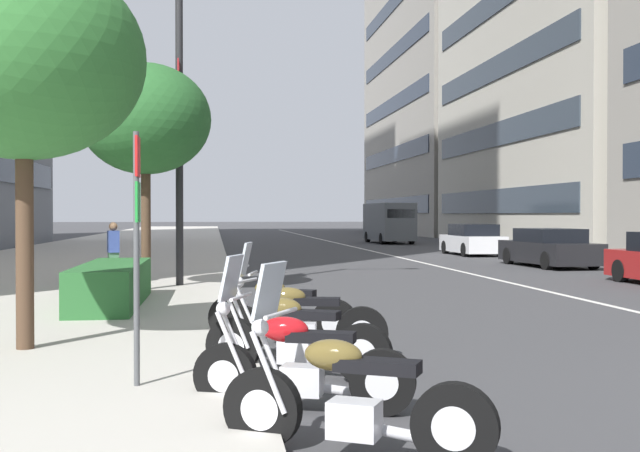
{
  "coord_description": "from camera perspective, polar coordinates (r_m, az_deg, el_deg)",
  "views": [
    {
      "loc": [
        -5.9,
        7.97,
        1.85
      ],
      "look_at": [
        17.95,
        4.71,
        1.5
      ],
      "focal_mm": 43.57,
      "sensor_mm": 36.0,
      "label": 1
    }
  ],
  "objects": [
    {
      "name": "motorcycle_far_end_row",
      "position": [
        10.05,
        -1.63,
        -7.18
      ],
      "size": [
        0.72,
        2.22,
        1.5
      ],
      "rotation": [
        0.0,
        0.0,
        1.36
      ],
      "color": "black",
      "rests_on": "ground"
    },
    {
      "name": "car_approaching_light",
      "position": [
        36.29,
        11.13,
        -1.05
      ],
      "size": [
        4.24,
        1.93,
        1.42
      ],
      "rotation": [
        0.0,
        0.0,
        0.02
      ],
      "color": "silver",
      "rests_on": "ground"
    },
    {
      "name": "office_tower_far_left_down_avenue",
      "position": [
        80.85,
        11.88,
        11.8
      ],
      "size": [
        29.05,
        18.55,
        34.54
      ],
      "color": "gray",
      "rests_on": "ground"
    },
    {
      "name": "clipped_hedge_bed",
      "position": [
        15.2,
        -15.04,
        -4.16
      ],
      "size": [
        4.33,
        1.1,
        0.77
      ],
      "primitive_type": "cube",
      "color": "#28602D",
      "rests_on": "sidewalk_right_plaza"
    },
    {
      "name": "street_lamp_with_banners",
      "position": [
        19.28,
        -9.04,
        10.17
      ],
      "size": [
        1.26,
        2.78,
        7.92
      ],
      "color": "#232326",
      "rests_on": "sidewalk_right_plaza"
    },
    {
      "name": "street_tree_far_plaza",
      "position": [
        18.29,
        -12.69,
        7.64
      ],
      "size": [
        2.98,
        2.98,
        5.16
      ],
      "color": "#473323",
      "rests_on": "sidewalk_right_plaza"
    },
    {
      "name": "car_lead_in_lane",
      "position": [
        28.9,
        16.47,
        -1.6
      ],
      "size": [
        4.74,
        2.08,
        1.36
      ],
      "rotation": [
        0.0,
        0.0,
        0.05
      ],
      "color": "black",
      "rests_on": "ground"
    },
    {
      "name": "parking_sign_by_curb",
      "position": [
        7.9,
        -13.29,
        -0.06
      ],
      "size": [
        0.32,
        0.06,
        2.53
      ],
      "color": "#47494C",
      "rests_on": "sidewalk_right_plaza"
    },
    {
      "name": "lane_centre_stripe",
      "position": [
        41.71,
        3.25,
        -1.71
      ],
      "size": [
        110.0,
        0.16,
        0.01
      ],
      "primitive_type": "cube",
      "color": "silver",
      "rests_on": "ground"
    },
    {
      "name": "motorcycle_mid_row",
      "position": [
        6.03,
        2.16,
        -12.7
      ],
      "size": [
        1.12,
        1.97,
        1.48
      ],
      "rotation": [
        0.0,
        0.0,
        1.08
      ],
      "color": "black",
      "rests_on": "ground"
    },
    {
      "name": "pedestrian_on_plaza",
      "position": [
        19.8,
        -14.94,
        -1.93
      ],
      "size": [
        0.45,
        0.34,
        1.52
      ],
      "rotation": [
        0.0,
        0.0,
        1.8
      ],
      "color": "#3F724C",
      "rests_on": "sidewalk_right_plaza"
    },
    {
      "name": "motorcycle_second_in_row",
      "position": [
        8.86,
        -1.89,
        -8.44
      ],
      "size": [
        1.08,
        2.04,
        1.11
      ],
      "rotation": [
        0.0,
        0.0,
        1.12
      ],
      "color": "black",
      "rests_on": "ground"
    },
    {
      "name": "motorcycle_by_sign_pole",
      "position": [
        7.42,
        -1.65,
        -10.17
      ],
      "size": [
        0.91,
        2.05,
        1.47
      ],
      "rotation": [
        0.0,
        0.0,
        1.23
      ],
      "color": "black",
      "rests_on": "ground"
    },
    {
      "name": "delivery_van_ahead",
      "position": [
        50.9,
        5.07,
        0.3
      ],
      "size": [
        5.95,
        2.33,
        2.6
      ],
      "rotation": [
        0.0,
        0.0,
        0.04
      ],
      "color": "#4C5156",
      "rests_on": "ground"
    },
    {
      "name": "motorcycle_nearest_camera",
      "position": [
        11.22,
        -2.97,
        -6.48
      ],
      "size": [
        1.07,
        2.09,
        1.11
      ],
      "rotation": [
        0.0,
        0.0,
        1.14
      ],
      "color": "black",
      "rests_on": "ground"
    },
    {
      "name": "street_tree_mid_sidewalk",
      "position": [
        10.69,
        -20.93,
        11.43
      ],
      "size": [
        3.04,
        3.04,
        4.98
      ],
      "color": "#473323",
      "rests_on": "sidewalk_right_plaza"
    },
    {
      "name": "sidewalk_right_plaza",
      "position": [
        36.27,
        -15.41,
        -2.01
      ],
      "size": [
        160.0,
        10.65,
        0.15
      ],
      "primitive_type": "cube",
      "color": "#B2ADA3",
      "rests_on": "ground"
    }
  ]
}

